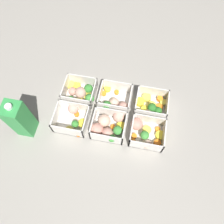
# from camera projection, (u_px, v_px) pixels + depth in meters

# --- Properties ---
(ground_plane) EXTENTS (4.00, 4.00, 0.00)m
(ground_plane) POSITION_uv_depth(u_px,v_px,m) (112.00, 114.00, 0.92)
(ground_plane) COLOR gray
(container_near_left) EXTENTS (0.14, 0.13, 0.07)m
(container_near_left) POSITION_uv_depth(u_px,v_px,m) (151.00, 106.00, 0.92)
(container_near_left) COLOR silver
(container_near_left) RESTS_ON ground_plane
(container_near_center) EXTENTS (0.14, 0.14, 0.07)m
(container_near_center) POSITION_uv_depth(u_px,v_px,m) (115.00, 101.00, 0.92)
(container_near_center) COLOR silver
(container_near_center) RESTS_ON ground_plane
(container_near_right) EXTENTS (0.15, 0.12, 0.07)m
(container_near_right) POSITION_uv_depth(u_px,v_px,m) (81.00, 93.00, 0.94)
(container_near_right) COLOR silver
(container_near_right) RESTS_ON ground_plane
(container_far_left) EXTENTS (0.16, 0.13, 0.07)m
(container_far_left) POSITION_uv_depth(u_px,v_px,m) (145.00, 133.00, 0.86)
(container_far_left) COLOR silver
(container_far_left) RESTS_ON ground_plane
(container_far_center) EXTENTS (0.15, 0.15, 0.07)m
(container_far_center) POSITION_uv_depth(u_px,v_px,m) (108.00, 126.00, 0.87)
(container_far_center) COLOR silver
(container_far_center) RESTS_ON ground_plane
(container_far_right) EXTENTS (0.14, 0.14, 0.07)m
(container_far_right) POSITION_uv_depth(u_px,v_px,m) (73.00, 118.00, 0.89)
(container_far_right) COLOR silver
(container_far_right) RESTS_ON ground_plane
(juice_carton) EXTENTS (0.07, 0.07, 0.20)m
(juice_carton) POSITION_uv_depth(u_px,v_px,m) (20.00, 119.00, 0.81)
(juice_carton) COLOR green
(juice_carton) RESTS_ON ground_plane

